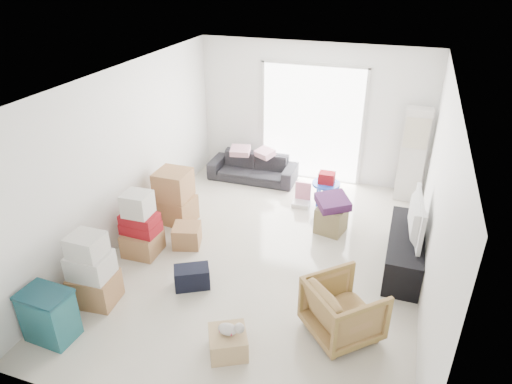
{
  "coord_description": "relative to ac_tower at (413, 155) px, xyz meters",
  "views": [
    {
      "loc": [
        1.71,
        -5.44,
        4.1
      ],
      "look_at": [
        -0.2,
        0.2,
        0.98
      ],
      "focal_mm": 32.0,
      "sensor_mm": 36.0,
      "label": 1
    }
  ],
  "objects": [
    {
      "name": "toy_walker",
      "position": [
        -1.8,
        -0.87,
        -0.76
      ],
      "size": [
        0.32,
        0.28,
        0.42
      ],
      "rotation": [
        0.0,
        0.0,
        0.02
      ],
      "color": "silver",
      "rests_on": "room_shell"
    },
    {
      "name": "storage_bins",
      "position": [
        -3.85,
        -5.02,
        -0.54
      ],
      "size": [
        0.6,
        0.44,
        0.66
      ],
      "rotation": [
        0.0,
        0.0,
        -0.06
      ],
      "color": "#185259",
      "rests_on": "room_shell"
    },
    {
      "name": "tv_console",
      "position": [
        0.05,
        -2.2,
        -0.61
      ],
      "size": [
        0.49,
        1.62,
        0.54
      ],
      "primitive_type": "cube",
      "color": "black",
      "rests_on": "room_shell"
    },
    {
      "name": "sofa",
      "position": [
        -3.0,
        -0.15,
        -0.53
      ],
      "size": [
        1.76,
        0.53,
        0.69
      ],
      "primitive_type": "imported",
      "rotation": [
        0.0,
        0.0,
        0.01
      ],
      "color": "#27272C",
      "rests_on": "room_shell"
    },
    {
      "name": "ottoman",
      "position": [
        -1.13,
        -1.59,
        -0.66
      ],
      "size": [
        0.52,
        0.52,
        0.44
      ],
      "primitive_type": "cube",
      "rotation": [
        0.0,
        0.0,
        -0.22
      ],
      "color": "#938255",
      "rests_on": "room_shell"
    },
    {
      "name": "pillow_left",
      "position": [
        -3.26,
        -0.17,
        -0.13
      ],
      "size": [
        0.4,
        0.34,
        0.11
      ],
      "primitive_type": "cube",
      "rotation": [
        0.0,
        0.0,
        0.18
      ],
      "color": "#C791A5",
      "rests_on": "sofa"
    },
    {
      "name": "armchair",
      "position": [
        -0.58,
        -3.84,
        -0.47
      ],
      "size": [
        1.07,
        1.07,
        0.8
      ],
      "primitive_type": "imported",
      "rotation": [
        0.0,
        0.0,
        2.32
      ],
      "color": "#9E7246",
      "rests_on": "room_shell"
    },
    {
      "name": "box_stack_c",
      "position": [
        -3.72,
        -2.11,
        -0.42
      ],
      "size": [
        0.68,
        0.58,
        0.93
      ],
      "rotation": [
        0.0,
        0.0,
        -0.02
      ],
      "color": "#977044",
      "rests_on": "room_shell"
    },
    {
      "name": "box_stack_b",
      "position": [
        -3.75,
        -3.13,
        -0.43
      ],
      "size": [
        0.57,
        0.52,
        1.03
      ],
      "rotation": [
        0.0,
        0.0,
        -0.04
      ],
      "color": "#977044",
      "rests_on": "room_shell"
    },
    {
      "name": "blanket",
      "position": [
        -1.13,
        -1.59,
        -0.37
      ],
      "size": [
        0.66,
        0.66,
        0.14
      ],
      "primitive_type": "cube",
      "rotation": [
        0.0,
        0.0,
        0.52
      ],
      "color": "#4A2050",
      "rests_on": "ottoman"
    },
    {
      "name": "duffel_bag",
      "position": [
        -2.68,
        -3.62,
        -0.72
      ],
      "size": [
        0.55,
        0.48,
        0.3
      ],
      "primitive_type": "cube",
      "rotation": [
        0.0,
        0.0,
        0.5
      ],
      "color": "black",
      "rests_on": "room_shell"
    },
    {
      "name": "plush_bunny",
      "position": [
        -1.74,
        -4.55,
        -0.52
      ],
      "size": [
        0.31,
        0.17,
        0.15
      ],
      "rotation": [
        0.0,
        0.0,
        -0.04
      ],
      "color": "#B2ADA8",
      "rests_on": "wood_crate"
    },
    {
      "name": "pillow_right",
      "position": [
        -2.75,
        -0.12,
        -0.13
      ],
      "size": [
        0.47,
        0.44,
        0.13
      ],
      "primitive_type": "cube",
      "rotation": [
        0.0,
        0.0,
        -0.52
      ],
      "color": "#C791A5",
      "rests_on": "sofa"
    },
    {
      "name": "loose_box",
      "position": [
        -3.2,
        -2.73,
        -0.7
      ],
      "size": [
        0.51,
        0.51,
        0.34
      ],
      "primitive_type": "cube",
      "rotation": [
        0.0,
        0.0,
        0.29
      ],
      "color": "#977044",
      "rests_on": "room_shell"
    },
    {
      "name": "wood_crate",
      "position": [
        -1.77,
        -4.56,
        -0.73
      ],
      "size": [
        0.57,
        0.57,
        0.28
      ],
      "primitive_type": "cube",
      "rotation": [
        0.0,
        0.0,
        0.48
      ],
      "color": "tan",
      "rests_on": "room_shell"
    },
    {
      "name": "television",
      "position": [
        0.05,
        -2.2,
        -0.27
      ],
      "size": [
        0.69,
        1.09,
        0.14
      ],
      "primitive_type": "imported",
      "rotation": [
        0.0,
        0.0,
        1.66
      ],
      "color": "black",
      "rests_on": "tv_console"
    },
    {
      "name": "sliding_door",
      "position": [
        -1.95,
        0.33,
        0.37
      ],
      "size": [
        2.1,
        0.04,
        2.33
      ],
      "color": "white",
      "rests_on": "room_shell"
    },
    {
      "name": "room_shell",
      "position": [
        -1.95,
        -2.65,
        0.48
      ],
      "size": [
        4.98,
        6.48,
        3.18
      ],
      "color": "beige",
      "rests_on": "ground"
    },
    {
      "name": "ac_tower",
      "position": [
        0.0,
        0.0,
        0.0
      ],
      "size": [
        0.45,
        0.3,
        1.75
      ],
      "primitive_type": "cube",
      "color": "silver",
      "rests_on": "room_shell"
    },
    {
      "name": "kids_table",
      "position": [
        -1.4,
        -0.72,
        -0.42
      ],
      "size": [
        0.51,
        0.51,
        0.64
      ],
      "rotation": [
        0.0,
        0.0,
        -0.43
      ],
      "color": "blue",
      "rests_on": "room_shell"
    },
    {
      "name": "box_stack_a",
      "position": [
        -3.75,
        -4.3,
        -0.42
      ],
      "size": [
        0.6,
        0.52,
        1.03
      ],
      "rotation": [
        0.0,
        0.0,
        0.02
      ],
      "color": "#977044",
      "rests_on": "room_shell"
    }
  ]
}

